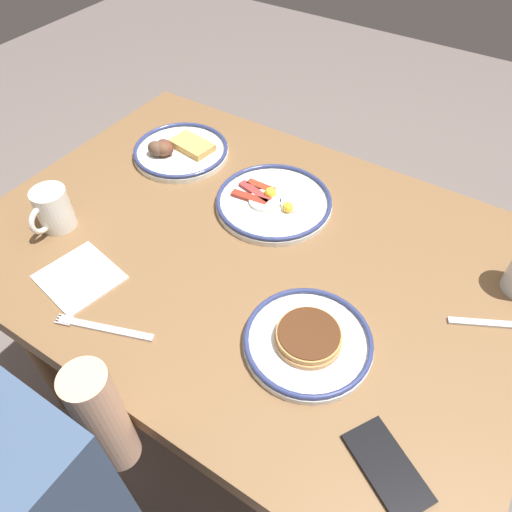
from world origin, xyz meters
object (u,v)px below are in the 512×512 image
at_px(plate_far_companion, 308,340).
at_px(paper_napkin, 80,277).
at_px(plate_near_main, 179,150).
at_px(fork_far, 103,328).
at_px(cell_phone, 387,468).
at_px(coffee_mug, 53,209).
at_px(plate_center_pancakes, 274,202).
at_px(fork_near, 501,324).

bearing_deg(plate_far_companion, paper_napkin, 13.37).
distance_m(plate_near_main, paper_napkin, 0.46).
xyz_separation_m(plate_far_companion, fork_far, (0.34, 0.18, -0.01)).
bearing_deg(paper_napkin, plate_far_companion, -166.63).
height_order(plate_near_main, cell_phone, plate_near_main).
distance_m(plate_far_companion, coffee_mug, 0.63).
xyz_separation_m(plate_center_pancakes, plate_far_companion, (-0.25, 0.30, 0.00)).
distance_m(coffee_mug, cell_phone, 0.84).
bearing_deg(plate_far_companion, plate_center_pancakes, -49.54).
relative_size(plate_center_pancakes, plate_far_companion, 1.16).
bearing_deg(plate_center_pancakes, paper_napkin, 61.70).
height_order(coffee_mug, cell_phone, coffee_mug).
bearing_deg(fork_far, plate_far_companion, -152.47).
relative_size(coffee_mug, fork_far, 0.58).
height_order(plate_near_main, fork_far, plate_near_main).
relative_size(plate_far_companion, paper_napkin, 1.58).
distance_m(plate_far_companion, fork_near, 0.37).
bearing_deg(fork_near, fork_far, 33.35).
bearing_deg(fork_far, plate_center_pancakes, -100.39).
bearing_deg(coffee_mug, plate_center_pancakes, -139.30).
distance_m(coffee_mug, paper_napkin, 0.18).
distance_m(plate_far_companion, paper_napkin, 0.49).
bearing_deg(paper_napkin, plate_near_main, -77.78).
relative_size(plate_center_pancakes, paper_napkin, 1.84).
bearing_deg(plate_near_main, coffee_mug, 80.73).
bearing_deg(plate_near_main, paper_napkin, 102.22).
xyz_separation_m(plate_near_main, plate_far_companion, (-0.57, 0.34, -0.00)).
bearing_deg(plate_near_main, fork_near, 173.39).
relative_size(coffee_mug, cell_phone, 0.77).
height_order(plate_center_pancakes, coffee_mug, coffee_mug).
relative_size(plate_near_main, cell_phone, 1.75).
bearing_deg(plate_center_pancakes, fork_near, 173.69).
height_order(fork_near, fork_far, same).
xyz_separation_m(fork_near, fork_far, (0.63, 0.41, -0.00)).
xyz_separation_m(coffee_mug, paper_napkin, (-0.16, 0.08, -0.05)).
relative_size(plate_near_main, paper_napkin, 1.68).
distance_m(paper_napkin, fork_near, 0.84).
xyz_separation_m(cell_phone, fork_near, (-0.08, -0.36, -0.00)).
relative_size(plate_center_pancakes, fork_near, 1.52).
height_order(plate_far_companion, coffee_mug, coffee_mug).
relative_size(fork_near, fork_far, 0.95).
bearing_deg(plate_center_pancakes, cell_phone, 137.29).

